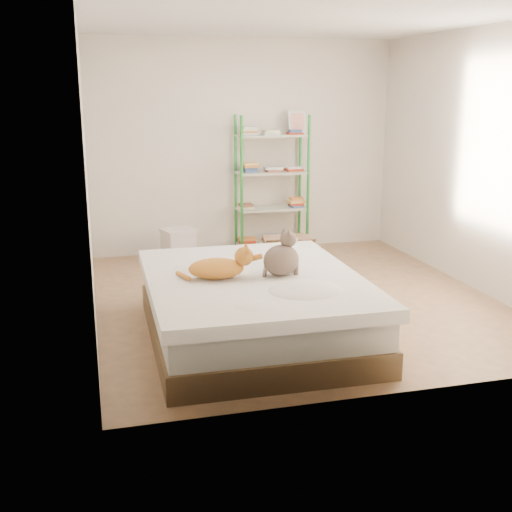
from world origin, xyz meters
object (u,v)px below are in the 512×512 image
object	(u,v)px
orange_cat	(216,266)
white_bin	(179,246)
shelf_unit	(272,186)
bed	(253,307)
cardboard_box	(288,254)
grey_cat	(281,253)

from	to	relation	value
orange_cat	white_bin	xyz separation A→B (m)	(0.04, 2.51, -0.43)
shelf_unit	bed	bearing A→B (deg)	-108.95
white_bin	cardboard_box	bearing A→B (deg)	-29.14
grey_cat	white_bin	bearing A→B (deg)	-0.80
orange_cat	shelf_unit	size ratio (longest dim) A/B	0.30
orange_cat	white_bin	world-z (taller)	orange_cat
orange_cat	white_bin	bearing A→B (deg)	97.36
bed	grey_cat	size ratio (longest dim) A/B	5.84
bed	white_bin	distance (m)	2.51
bed	cardboard_box	xyz separation A→B (m)	(0.88, 1.86, -0.08)
cardboard_box	white_bin	distance (m)	1.31
grey_cat	bed	bearing A→B (deg)	65.37
bed	grey_cat	bearing A→B (deg)	-12.22
bed	shelf_unit	bearing A→B (deg)	71.83
bed	cardboard_box	world-z (taller)	bed
cardboard_box	white_bin	bearing A→B (deg)	161.25
shelf_unit	white_bin	world-z (taller)	shelf_unit
cardboard_box	grey_cat	bearing A→B (deg)	-98.67
bed	orange_cat	distance (m)	0.48
orange_cat	shelf_unit	xyz separation A→B (m)	(1.26, 2.78, 0.19)
bed	orange_cat	size ratio (longest dim) A/B	4.10
shelf_unit	cardboard_box	world-z (taller)	shelf_unit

